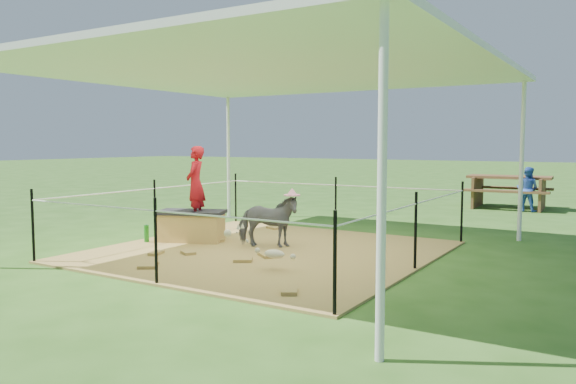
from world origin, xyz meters
The scene contains 13 objects.
ground centered at (0.00, 0.00, 0.00)m, with size 90.00×90.00×0.00m, color #2D5919.
hay_patch centered at (0.00, 0.00, 0.01)m, with size 4.60×4.60×0.03m, color brown.
canopy_tent centered at (0.00, 0.00, 2.69)m, with size 6.30×6.30×2.90m.
rope_fence centered at (0.00, 0.00, 0.64)m, with size 4.54×4.54×1.00m.
straw_bale centered at (-1.48, 0.04, 0.25)m, with size 0.99×0.50×0.44m, color #AF843F.
dark_cloth centered at (-1.48, 0.04, 0.50)m, with size 1.06×0.55×0.06m, color black.
woman centered at (-1.38, 0.04, 1.07)m, with size 0.43×0.28×1.19m, color #B5111B.
green_bottle centered at (-2.03, -0.41, 0.17)m, with size 0.08×0.08×0.28m, color #1A7419.
pony centered at (-0.13, 0.22, 0.43)m, with size 0.43×0.95×0.80m, color #535358.
pink_hat centered at (-0.13, 0.22, 0.89)m, with size 0.25×0.25×0.12m, color pink.
foal centered at (0.79, -1.01, 0.26)m, with size 0.82×0.46×0.46m, color beige, non-canonical shape.
picnic_table_near centered at (1.98, 7.82, 0.40)m, with size 1.93×1.39×0.80m, color #57361D.
distant_person centered at (2.47, 7.32, 0.53)m, with size 0.51×0.40×1.05m, color #2F55B3.
Camera 1 is at (4.53, -6.79, 1.61)m, focal length 35.00 mm.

